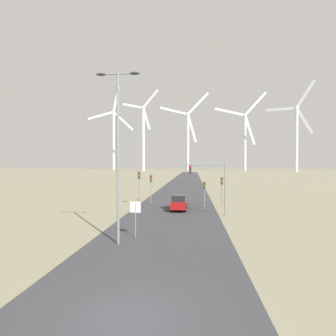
{
  "coord_description": "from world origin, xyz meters",
  "views": [
    {
      "loc": [
        2.27,
        -9.15,
        5.48
      ],
      "look_at": [
        0.0,
        14.54,
        5.12
      ],
      "focal_mm": 28.0,
      "sensor_mm": 36.0,
      "label": 1
    }
  ],
  "objects_px": {
    "traffic_light_mast_overhead": "(210,178)",
    "wind_turbine_far_right": "(296,132)",
    "wind_turbine_center": "(188,135)",
    "traffic_light_post_mid_left": "(151,183)",
    "car_approaching": "(179,202)",
    "streetlamp": "(118,139)",
    "wind_turbine_left": "(143,133)",
    "stop_sign_near": "(135,213)",
    "traffic_light_post_mid_right": "(222,185)",
    "wind_turbine_far_left": "(114,134)",
    "wind_turbine_right": "(245,135)",
    "traffic_light_post_near_right": "(204,188)",
    "traffic_light_post_near_left": "(139,181)"
  },
  "relations": [
    {
      "from": "wind_turbine_far_left",
      "to": "wind_turbine_far_right",
      "type": "bearing_deg",
      "value": -16.28
    },
    {
      "from": "traffic_light_post_mid_left",
      "to": "wind_turbine_left",
      "type": "xyz_separation_m",
      "value": [
        -31.29,
        157.58,
        25.92
      ]
    },
    {
      "from": "traffic_light_post_near_right",
      "to": "car_approaching",
      "type": "distance_m",
      "value": 4.13
    },
    {
      "from": "traffic_light_post_near_right",
      "to": "traffic_light_post_mid_left",
      "type": "height_order",
      "value": "traffic_light_post_mid_left"
    },
    {
      "from": "traffic_light_post_near_left",
      "to": "traffic_light_mast_overhead",
      "type": "relative_size",
      "value": 0.78
    },
    {
      "from": "traffic_light_post_mid_left",
      "to": "traffic_light_mast_overhead",
      "type": "height_order",
      "value": "traffic_light_mast_overhead"
    },
    {
      "from": "traffic_light_post_near_left",
      "to": "wind_turbine_left",
      "type": "bearing_deg",
      "value": 100.66
    },
    {
      "from": "traffic_light_post_mid_left",
      "to": "wind_turbine_right",
      "type": "height_order",
      "value": "wind_turbine_right"
    },
    {
      "from": "traffic_light_mast_overhead",
      "to": "traffic_light_post_mid_right",
      "type": "bearing_deg",
      "value": 73.23
    },
    {
      "from": "wind_turbine_center",
      "to": "wind_turbine_far_right",
      "type": "xyz_separation_m",
      "value": [
        74.46,
        -28.05,
        -1.84
      ]
    },
    {
      "from": "wind_turbine_far_left",
      "to": "stop_sign_near",
      "type": "bearing_deg",
      "value": -72.39
    },
    {
      "from": "traffic_light_post_mid_right",
      "to": "car_approaching",
      "type": "xyz_separation_m",
      "value": [
        -5.4,
        -3.11,
        -1.84
      ]
    },
    {
      "from": "stop_sign_near",
      "to": "traffic_light_post_near_left",
      "type": "bearing_deg",
      "value": 100.78
    },
    {
      "from": "wind_turbine_center",
      "to": "wind_turbine_right",
      "type": "xyz_separation_m",
      "value": [
        45.21,
        -1.74,
        -0.91
      ]
    },
    {
      "from": "car_approaching",
      "to": "wind_turbine_left",
      "type": "xyz_separation_m",
      "value": [
        -35.42,
        162.53,
        27.87
      ]
    },
    {
      "from": "stop_sign_near",
      "to": "wind_turbine_far_right",
      "type": "xyz_separation_m",
      "value": [
        74.49,
        167.3,
        25.36
      ]
    },
    {
      "from": "stop_sign_near",
      "to": "wind_turbine_left",
      "type": "bearing_deg",
      "value": 100.67
    },
    {
      "from": "stop_sign_near",
      "to": "wind_turbine_left",
      "type": "height_order",
      "value": "wind_turbine_left"
    },
    {
      "from": "traffic_light_post_near_left",
      "to": "traffic_light_mast_overhead",
      "type": "bearing_deg",
      "value": -32.93
    },
    {
      "from": "traffic_light_mast_overhead",
      "to": "car_approaching",
      "type": "height_order",
      "value": "traffic_light_mast_overhead"
    },
    {
      "from": "wind_turbine_center",
      "to": "wind_turbine_right",
      "type": "distance_m",
      "value": 45.25
    },
    {
      "from": "traffic_light_post_near_left",
      "to": "traffic_light_mast_overhead",
      "type": "distance_m",
      "value": 10.57
    },
    {
      "from": "traffic_light_post_near_right",
      "to": "wind_turbine_left",
      "type": "height_order",
      "value": "wind_turbine_left"
    },
    {
      "from": "streetlamp",
      "to": "wind_turbine_right",
      "type": "height_order",
      "value": "wind_turbine_right"
    },
    {
      "from": "streetlamp",
      "to": "car_approaching",
      "type": "relative_size",
      "value": 2.83
    },
    {
      "from": "traffic_light_post_mid_right",
      "to": "streetlamp",
      "type": "bearing_deg",
      "value": -117.81
    },
    {
      "from": "traffic_light_mast_overhead",
      "to": "car_approaching",
      "type": "relative_size",
      "value": 1.37
    },
    {
      "from": "traffic_light_mast_overhead",
      "to": "wind_turbine_far_right",
      "type": "distance_m",
      "value": 174.1
    },
    {
      "from": "traffic_light_post_mid_right",
      "to": "wind_turbine_center",
      "type": "distance_m",
      "value": 182.31
    },
    {
      "from": "streetlamp",
      "to": "traffic_light_post_mid_left",
      "type": "relative_size",
      "value": 2.99
    },
    {
      "from": "traffic_light_mast_overhead",
      "to": "wind_turbine_right",
      "type": "xyz_separation_m",
      "value": [
        39.18,
        184.7,
        24.12
      ]
    },
    {
      "from": "traffic_light_post_mid_right",
      "to": "wind_turbine_center",
      "type": "bearing_deg",
      "value": 92.51
    },
    {
      "from": "traffic_light_post_mid_left",
      "to": "stop_sign_near",
      "type": "bearing_deg",
      "value": -84.63
    },
    {
      "from": "traffic_light_post_mid_right",
      "to": "wind_turbine_left",
      "type": "bearing_deg",
      "value": 104.36
    },
    {
      "from": "stop_sign_near",
      "to": "wind_turbine_far_left",
      "type": "relative_size",
      "value": 0.04
    },
    {
      "from": "wind_turbine_far_left",
      "to": "wind_turbine_right",
      "type": "xyz_separation_m",
      "value": [
        111.36,
        -14.77,
        -3.81
      ]
    },
    {
      "from": "wind_turbine_left",
      "to": "streetlamp",
      "type": "bearing_deg",
      "value": -79.69
    },
    {
      "from": "car_approaching",
      "to": "wind_turbine_far_left",
      "type": "distance_m",
      "value": 210.32
    },
    {
      "from": "traffic_light_post_near_right",
      "to": "wind_turbine_far_left",
      "type": "height_order",
      "value": "wind_turbine_far_left"
    },
    {
      "from": "traffic_light_post_mid_left",
      "to": "wind_turbine_far_left",
      "type": "distance_m",
      "value": 204.08
    },
    {
      "from": "stop_sign_near",
      "to": "traffic_light_post_mid_left",
      "type": "height_order",
      "value": "traffic_light_post_mid_left"
    },
    {
      "from": "streetlamp",
      "to": "traffic_light_post_mid_right",
      "type": "bearing_deg",
      "value": 62.19
    },
    {
      "from": "traffic_light_mast_overhead",
      "to": "wind_turbine_center",
      "type": "height_order",
      "value": "wind_turbine_center"
    },
    {
      "from": "wind_turbine_left",
      "to": "wind_turbine_far_right",
      "type": "xyz_separation_m",
      "value": [
        107.38,
        -7.25,
        -1.54
      ]
    },
    {
      "from": "wind_turbine_far_left",
      "to": "wind_turbine_right",
      "type": "distance_m",
      "value": 112.4
    },
    {
      "from": "traffic_light_post_mid_right",
      "to": "wind_turbine_far_left",
      "type": "distance_m",
      "value": 209.0
    },
    {
      "from": "traffic_light_post_near_right",
      "to": "traffic_light_post_mid_right",
      "type": "xyz_separation_m",
      "value": [
        2.26,
        0.85,
        0.37
      ]
    },
    {
      "from": "stop_sign_near",
      "to": "wind_turbine_far_left",
      "type": "xyz_separation_m",
      "value": [
        -66.12,
        208.38,
        30.09
      ]
    },
    {
      "from": "wind_turbine_right",
      "to": "traffic_light_post_mid_left",
      "type": "bearing_deg",
      "value": -104.85
    },
    {
      "from": "traffic_light_post_mid_left",
      "to": "car_approaching",
      "type": "relative_size",
      "value": 0.95
    }
  ]
}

